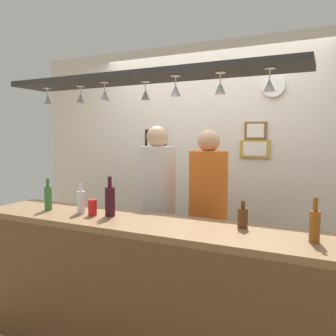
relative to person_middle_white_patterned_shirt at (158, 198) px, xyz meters
The scene contains 23 objects.
ground_plane 1.13m from the person_middle_white_patterned_shirt, 57.55° to the right, with size 8.00×8.00×0.00m, color olive.
back_wall 0.80m from the person_middle_white_patterned_shirt, 70.44° to the left, with size 4.40×0.06×2.60m, color silver.
bar_counter 1.00m from the person_middle_white_patterned_shirt, 74.41° to the right, with size 2.70×0.55×1.01m.
overhead_glass_rack 1.24m from the person_middle_white_patterned_shirt, 70.14° to the right, with size 2.20×0.36×0.04m, color black.
hanging_wineglass_far_left 1.29m from the person_middle_white_patterned_shirt, 132.63° to the right, with size 0.07×0.07×0.13m.
hanging_wineglass_left 1.15m from the person_middle_white_patterned_shirt, 116.14° to the right, with size 0.07×0.07×0.13m.
hanging_wineglass_center_left 1.15m from the person_middle_white_patterned_shirt, 93.57° to the right, with size 0.07×0.07×0.13m.
hanging_wineglass_center 1.11m from the person_middle_white_patterned_shirt, 69.62° to the right, with size 0.07×0.07×0.13m.
hanging_wineglass_center_right 1.28m from the person_middle_white_patterned_shirt, 55.17° to the right, with size 0.07×0.07×0.13m.
hanging_wineglass_right 1.42m from the person_middle_white_patterned_shirt, 42.14° to the right, with size 0.07×0.07×0.13m.
hanging_wineglass_far_right 1.61m from the person_middle_white_patterned_shirt, 33.81° to the right, with size 0.07×0.07×0.13m.
person_middle_white_patterned_shirt is the anchor object (origin of this frame).
person_right_orange_shirt 0.50m from the person_middle_white_patterned_shirt, ahead, with size 0.34×0.34×1.67m.
bottle_beer_brown_stubby 1.13m from the person_middle_white_patterned_shirt, 32.84° to the right, with size 0.07×0.07×0.18m.
bottle_beer_green_import 0.98m from the person_middle_white_patterned_shirt, 128.53° to the right, with size 0.06×0.06×0.26m.
bottle_wine_dark_red 0.73m from the person_middle_white_patterned_shirt, 92.39° to the right, with size 0.08×0.08×0.30m.
bottle_soda_clear 0.80m from the person_middle_white_patterned_shirt, 111.64° to the right, with size 0.06×0.06×0.23m.
bottle_beer_amber_tall 1.57m from the person_middle_white_patterned_shirt, 28.11° to the right, with size 0.06×0.06×0.26m.
drink_can 0.78m from the person_middle_white_patterned_shirt, 102.02° to the right, with size 0.07×0.07×0.12m, color red.
picture_frame_caricature 0.90m from the person_middle_white_patterned_shirt, 119.17° to the left, with size 0.26×0.02×0.34m.
picture_frame_lower_pair 1.11m from the person_middle_white_patterned_shirt, 40.92° to the left, with size 0.30×0.02×0.18m.
picture_frame_upper_small 1.19m from the person_middle_white_patterned_shirt, 40.81° to the left, with size 0.22×0.02×0.18m.
wall_clock 1.56m from the person_middle_white_patterned_shirt, 35.23° to the left, with size 0.22×0.22×0.03m, color white.
Camera 1 is at (1.19, -2.39, 1.61)m, focal length 36.10 mm.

